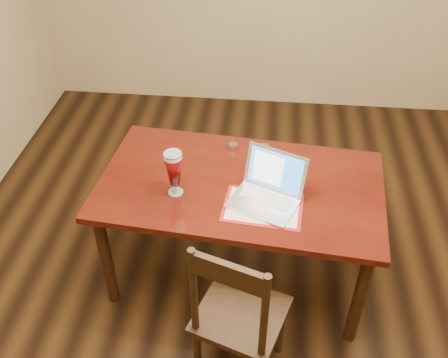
# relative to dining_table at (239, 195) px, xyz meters

# --- Properties ---
(ground) EXTENTS (5.00, 5.00, 0.00)m
(ground) POSITION_rel_dining_table_xyz_m (0.20, -0.18, -0.70)
(ground) COLOR black
(ground) RESTS_ON ground
(room_shell) EXTENTS (4.51, 5.01, 2.71)m
(room_shell) POSITION_rel_dining_table_xyz_m (0.20, -0.18, 1.07)
(room_shell) COLOR tan
(room_shell) RESTS_ON ground
(dining_table) EXTENTS (1.74, 1.08, 1.06)m
(dining_table) POSITION_rel_dining_table_xyz_m (0.00, 0.00, 0.00)
(dining_table) COLOR #471309
(dining_table) RESTS_ON ground
(dining_chair) EXTENTS (0.55, 0.54, 1.04)m
(dining_chair) POSITION_rel_dining_table_xyz_m (0.05, -0.72, -0.21)
(dining_chair) COLOR black
(dining_chair) RESTS_ON ground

